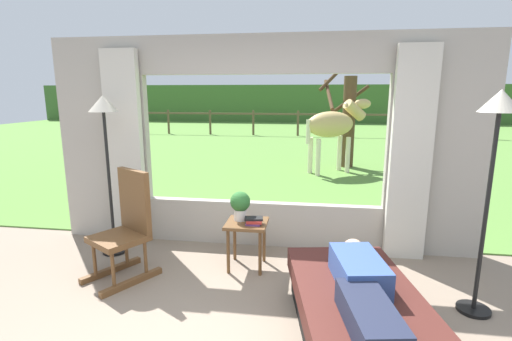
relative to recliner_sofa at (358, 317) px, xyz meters
name	(u,v)px	position (x,y,z in m)	size (l,w,h in m)	color
back_wall_with_window	(262,147)	(-0.99, 1.80, 1.03)	(5.20, 0.12, 2.55)	#ADA599
curtain_panel_left	(125,149)	(-2.68, 1.66, 0.98)	(0.44, 0.10, 2.40)	beige
curtain_panel_right	(411,156)	(0.70, 1.66, 0.98)	(0.44, 0.10, 2.40)	beige
outdoor_pasture_lawn	(296,139)	(-0.99, 12.70, -0.21)	(36.00, 21.68, 0.02)	#568438
distant_hill_ridge	(303,104)	(-0.99, 22.54, 0.98)	(36.00, 2.00, 2.40)	#3D652D
recliner_sofa	(358,317)	(0.00, 0.00, 0.00)	(1.18, 1.83, 0.42)	black
reclining_person	(362,284)	(0.00, -0.05, 0.30)	(0.44, 1.43, 0.22)	#334C8C
rocking_chair	(127,226)	(-2.25, 0.77, 0.33)	(0.75, 0.82, 1.12)	brown
side_table	(247,230)	(-1.06, 1.14, 0.21)	(0.44, 0.44, 0.52)	brown
potted_plant	(240,204)	(-1.14, 1.20, 0.48)	(0.22, 0.22, 0.32)	silver
book_stack	(254,221)	(-0.97, 1.08, 0.34)	(0.21, 0.15, 0.07)	#59336B
floor_lamp_left	(105,128)	(-2.70, 1.29, 1.28)	(0.32, 0.32, 1.86)	black
floor_lamp_right	(496,136)	(1.07, 0.59, 1.33)	(0.32, 0.32, 1.92)	black
horse	(333,125)	(0.11, 6.28, 0.94)	(1.70, 1.30, 1.73)	tan
pasture_tree	(347,118)	(0.50, 7.11, 1.05)	(1.32, 1.52, 2.94)	#4C3823
pasture_fence_line	(298,119)	(-0.99, 14.02, 0.53)	(16.10, 0.10, 1.10)	brown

